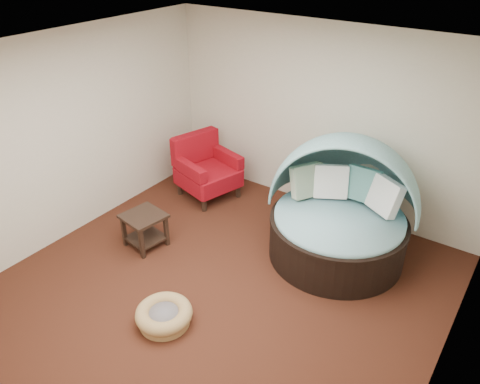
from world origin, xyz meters
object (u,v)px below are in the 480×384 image
Objects in this scene: canopy_daybed at (342,203)px; red_armchair at (206,169)px; pet_basket at (164,315)px; side_table at (145,226)px.

canopy_daybed is 2.45m from red_armchair.
canopy_daybed reaches higher than red_armchair.
canopy_daybed reaches higher than pet_basket.
pet_basket is at bearing -45.34° from red_armchair.
side_table is at bearing 142.12° from pet_basket.
red_armchair is 1.79× the size of side_table.
side_table is (-1.22, 0.95, 0.20)m from pet_basket.
canopy_daybed is at bearing 66.59° from pet_basket.
red_armchair is at bearing 97.04° from side_table.
red_armchair is 1.62m from side_table.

